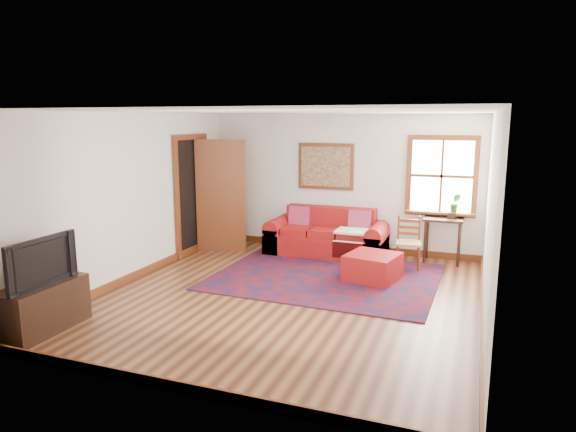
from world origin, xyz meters
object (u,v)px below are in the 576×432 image
at_px(red_leather_sofa, 327,239).
at_px(red_ottoman, 372,267).
at_px(media_cabinet, 43,307).
at_px(side_table, 443,225).
at_px(ladder_back_chair, 409,241).

bearing_deg(red_leather_sofa, red_ottoman, -48.97).
height_order(red_ottoman, media_cabinet, media_cabinet).
bearing_deg(side_table, ladder_back_chair, -133.00).
bearing_deg(red_leather_sofa, media_cabinet, -115.52).
distance_m(red_leather_sofa, red_ottoman, 1.63).
bearing_deg(ladder_back_chair, red_leather_sofa, 166.75).
distance_m(red_ottoman, media_cabinet, 4.50).
height_order(side_table, media_cabinet, side_table).
bearing_deg(side_table, red_ottoman, -122.64).
bearing_deg(media_cabinet, ladder_back_chair, 48.57).
relative_size(red_ottoman, ladder_back_chair, 0.84).
bearing_deg(media_cabinet, red_leather_sofa, 64.48).
relative_size(red_leather_sofa, side_table, 2.76).
xyz_separation_m(side_table, media_cabinet, (-4.09, -4.60, -0.36)).
bearing_deg(ladder_back_chair, red_ottoman, -114.88).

